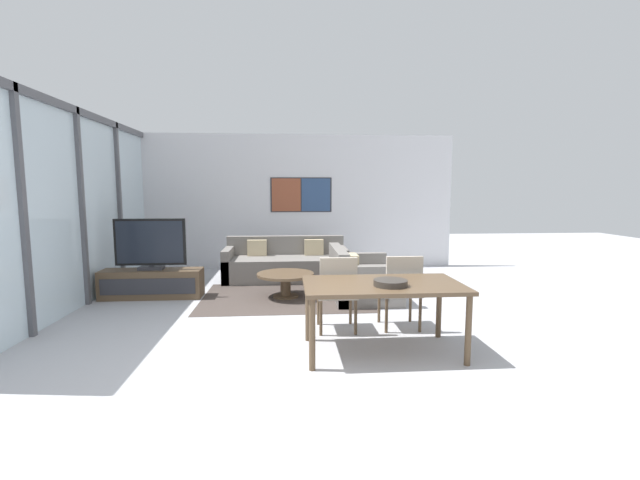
{
  "coord_description": "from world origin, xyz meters",
  "views": [
    {
      "loc": [
        -0.04,
        -3.58,
        1.66
      ],
      "look_at": [
        0.42,
        2.41,
        0.95
      ],
      "focal_mm": 24.0,
      "sensor_mm": 36.0,
      "label": 1
    }
  ],
  "objects_px": {
    "dining_chair_left": "(337,289)",
    "coffee_table": "(285,279)",
    "dining_chair_centre": "(401,287)",
    "sofa_side": "(359,280)",
    "tv_console": "(152,284)",
    "fruit_bowl": "(390,282)",
    "dining_table": "(383,290)",
    "television": "(150,245)",
    "sofa_main": "(286,265)"
  },
  "relations": [
    {
      "from": "dining_chair_left",
      "to": "coffee_table",
      "type": "bearing_deg",
      "value": 110.03
    },
    {
      "from": "dining_chair_centre",
      "to": "coffee_table",
      "type": "bearing_deg",
      "value": 130.13
    },
    {
      "from": "dining_chair_left",
      "to": "dining_chair_centre",
      "type": "distance_m",
      "value": 0.77
    },
    {
      "from": "sofa_side",
      "to": "dining_chair_left",
      "type": "height_order",
      "value": "dining_chair_left"
    },
    {
      "from": "tv_console",
      "to": "dining_chair_centre",
      "type": "height_order",
      "value": "dining_chair_centre"
    },
    {
      "from": "fruit_bowl",
      "to": "dining_table",
      "type": "bearing_deg",
      "value": 110.32
    },
    {
      "from": "television",
      "to": "fruit_bowl",
      "type": "height_order",
      "value": "television"
    },
    {
      "from": "television",
      "to": "dining_table",
      "type": "bearing_deg",
      "value": -39.0
    },
    {
      "from": "sofa_side",
      "to": "dining_chair_centre",
      "type": "relative_size",
      "value": 1.53
    },
    {
      "from": "dining_table",
      "to": "dining_chair_centre",
      "type": "relative_size",
      "value": 1.77
    },
    {
      "from": "sofa_main",
      "to": "fruit_bowl",
      "type": "bearing_deg",
      "value": -74.89
    },
    {
      "from": "tv_console",
      "to": "dining_chair_centre",
      "type": "distance_m",
      "value": 3.87
    },
    {
      "from": "television",
      "to": "dining_table",
      "type": "relative_size",
      "value": 0.67
    },
    {
      "from": "dining_table",
      "to": "tv_console",
      "type": "bearing_deg",
      "value": 141.01
    },
    {
      "from": "dining_table",
      "to": "coffee_table",
      "type": "bearing_deg",
      "value": 113.04
    },
    {
      "from": "sofa_main",
      "to": "dining_chair_left",
      "type": "distance_m",
      "value": 3.13
    },
    {
      "from": "dining_chair_left",
      "to": "fruit_bowl",
      "type": "distance_m",
      "value": 0.94
    },
    {
      "from": "television",
      "to": "dining_chair_centre",
      "type": "bearing_deg",
      "value": -27.23
    },
    {
      "from": "television",
      "to": "dining_table",
      "type": "xyz_separation_m",
      "value": [
        3.04,
        -2.47,
        -0.18
      ]
    },
    {
      "from": "television",
      "to": "dining_chair_left",
      "type": "height_order",
      "value": "television"
    },
    {
      "from": "television",
      "to": "dining_chair_left",
      "type": "bearing_deg",
      "value": -34.09
    },
    {
      "from": "television",
      "to": "sofa_main",
      "type": "distance_m",
      "value": 2.47
    },
    {
      "from": "television",
      "to": "coffee_table",
      "type": "bearing_deg",
      "value": -3.68
    },
    {
      "from": "tv_console",
      "to": "fruit_bowl",
      "type": "distance_m",
      "value": 4.07
    },
    {
      "from": "dining_table",
      "to": "fruit_bowl",
      "type": "bearing_deg",
      "value": -69.68
    },
    {
      "from": "dining_chair_left",
      "to": "sofa_main",
      "type": "bearing_deg",
      "value": 101.25
    },
    {
      "from": "sofa_side",
      "to": "dining_table",
      "type": "xyz_separation_m",
      "value": [
        -0.14,
        -2.24,
        0.38
      ]
    },
    {
      "from": "sofa_side",
      "to": "coffee_table",
      "type": "relative_size",
      "value": 1.56
    },
    {
      "from": "fruit_bowl",
      "to": "sofa_main",
      "type": "bearing_deg",
      "value": 105.11
    },
    {
      "from": "sofa_main",
      "to": "dining_chair_centre",
      "type": "bearing_deg",
      "value": -65.52
    },
    {
      "from": "sofa_main",
      "to": "sofa_side",
      "type": "bearing_deg",
      "value": -52.61
    },
    {
      "from": "television",
      "to": "dining_chair_centre",
      "type": "xyz_separation_m",
      "value": [
        3.43,
        -1.76,
        -0.31
      ]
    },
    {
      "from": "sofa_main",
      "to": "dining_table",
      "type": "relative_size",
      "value": 1.4
    },
    {
      "from": "tv_console",
      "to": "coffee_table",
      "type": "relative_size",
      "value": 1.72
    },
    {
      "from": "dining_table",
      "to": "dining_chair_centre",
      "type": "distance_m",
      "value": 0.81
    },
    {
      "from": "sofa_side",
      "to": "dining_table",
      "type": "distance_m",
      "value": 2.28
    },
    {
      "from": "tv_console",
      "to": "coffee_table",
      "type": "height_order",
      "value": "tv_console"
    },
    {
      "from": "dining_chair_centre",
      "to": "fruit_bowl",
      "type": "height_order",
      "value": "dining_chair_centre"
    },
    {
      "from": "dining_chair_centre",
      "to": "sofa_main",
      "type": "bearing_deg",
      "value": 114.48
    },
    {
      "from": "fruit_bowl",
      "to": "sofa_side",
      "type": "bearing_deg",
      "value": 87.76
    },
    {
      "from": "tv_console",
      "to": "sofa_main",
      "type": "height_order",
      "value": "sofa_main"
    },
    {
      "from": "tv_console",
      "to": "dining_chair_left",
      "type": "xyz_separation_m",
      "value": [
        2.66,
        -1.8,
        0.29
      ]
    },
    {
      "from": "sofa_side",
      "to": "dining_table",
      "type": "height_order",
      "value": "sofa_side"
    },
    {
      "from": "dining_chair_left",
      "to": "dining_chair_centre",
      "type": "relative_size",
      "value": 1.0
    },
    {
      "from": "sofa_main",
      "to": "sofa_side",
      "type": "relative_size",
      "value": 1.62
    },
    {
      "from": "tv_console",
      "to": "sofa_side",
      "type": "relative_size",
      "value": 1.1
    },
    {
      "from": "sofa_side",
      "to": "coffee_table",
      "type": "distance_m",
      "value": 1.14
    },
    {
      "from": "television",
      "to": "fruit_bowl",
      "type": "xyz_separation_m",
      "value": [
        3.09,
        -2.6,
        -0.07
      ]
    },
    {
      "from": "television",
      "to": "coffee_table",
      "type": "xyz_separation_m",
      "value": [
        2.05,
        -0.13,
        -0.54
      ]
    },
    {
      "from": "television",
      "to": "fruit_bowl",
      "type": "distance_m",
      "value": 4.04
    }
  ]
}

